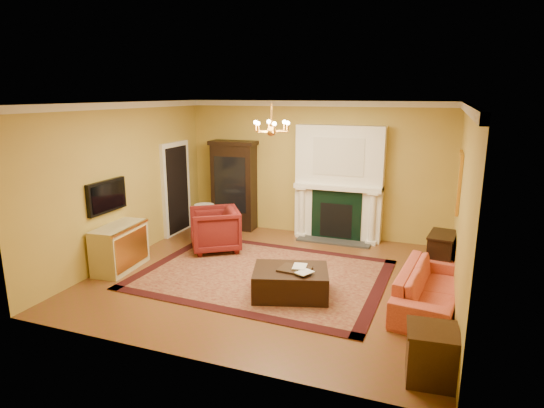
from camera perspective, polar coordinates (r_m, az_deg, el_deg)
The scene contains 26 objects.
floor at distance 8.15m, azimuth -0.06°, elevation -9.14°, with size 6.00×5.50×0.02m, color brown.
ceiling at distance 7.51m, azimuth -0.07°, elevation 12.61°, with size 6.00×5.50×0.02m, color white.
wall_back at distance 10.27m, azimuth 5.37°, elevation 4.39°, with size 6.00×0.02×3.00m, color gold.
wall_front at distance 5.28m, azimuth -10.68°, elevation -4.78°, with size 6.00×0.02×3.00m, color gold.
wall_left at distance 9.17m, azimuth -17.99°, elevation 2.64°, with size 0.02×5.50×3.00m, color gold.
wall_right at distance 7.23m, azimuth 22.87°, elevation -0.61°, with size 0.02×5.50×3.00m, color gold.
fireplace at distance 10.01m, azimuth 8.36°, elevation 2.27°, with size 1.90×0.70×2.50m.
crown_molding at distance 8.41m, azimuth 2.27°, elevation 12.24°, with size 6.00×5.50×0.12m.
doorway at distance 10.58m, azimuth -11.90°, elevation 1.92°, with size 0.08×1.05×2.10m.
tv_panel at distance 8.71m, azimuth -20.01°, elevation 0.91°, with size 0.09×0.95×0.58m.
gilt_mirror at distance 8.57m, azimuth 22.39°, elevation 2.56°, with size 0.06×0.76×1.05m.
chandelier at distance 7.53m, azimuth -0.07°, elevation 9.55°, with size 0.63×0.55×0.53m.
oriental_rug at distance 8.22m, azimuth -1.14°, elevation -8.80°, with size 4.24×3.18×0.02m, color #4D1010.
china_cabinet at distance 10.75m, azimuth -4.77°, elevation 2.11°, with size 1.00×0.45×2.00m, color black.
wingback_armchair at distance 9.37m, azimuth -7.21°, elevation -2.94°, with size 0.94×0.88×0.97m, color maroon.
pedestal_table at distance 10.12m, azimuth -8.45°, elevation -1.89°, with size 0.44×0.44×0.79m.
commode at distance 8.79m, azimuth -18.56°, elevation -5.18°, with size 0.53×1.11×0.83m, color #BCAE8A.
coral_sofa at distance 7.31m, azimuth 19.17°, elevation -9.18°, with size 2.07×0.61×0.81m, color #DA5E45.
end_table at distance 5.64m, azimuth 19.33°, elevation -17.56°, with size 0.52×0.52×0.60m, color #341E0E.
console_table at distance 8.50m, azimuth 20.41°, elevation -6.20°, with size 0.40×0.69×0.77m, color black.
leather_ottoman at distance 7.33m, azimuth 2.35°, elevation -9.77°, with size 1.17×0.85×0.44m, color black.
ottoman_tray at distance 7.20m, azimuth 2.85°, elevation -8.20°, with size 0.48×0.37×0.03m, color black.
book_a at distance 7.20m, azimuth 2.66°, elevation -6.85°, with size 0.21×0.03×0.29m, color gray.
book_b at distance 7.04m, azimuth 3.55°, elevation -7.43°, with size 0.19×0.02×0.26m, color gray.
topiary_left at distance 10.11m, azimuth 4.12°, elevation 3.91°, with size 0.14×0.14×0.38m.
topiary_right at distance 9.80m, azimuth 12.48°, elevation 3.42°, with size 0.15×0.15×0.42m.
Camera 1 is at (2.64, -7.03, 3.15)m, focal length 30.00 mm.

